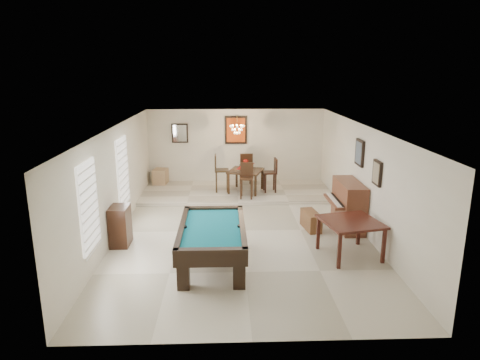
{
  "coord_description": "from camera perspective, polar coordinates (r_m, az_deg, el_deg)",
  "views": [
    {
      "loc": [
        -0.38,
        -10.0,
        3.92
      ],
      "look_at": [
        0.0,
        0.6,
        1.15
      ],
      "focal_mm": 32.0,
      "sensor_mm": 36.0,
      "label": 1
    }
  ],
  "objects": [
    {
      "name": "dining_step",
      "position": [
        13.8,
        -0.4,
        -1.6
      ],
      "size": [
        6.0,
        2.5,
        0.12
      ],
      "primitive_type": "cube",
      "color": "beige",
      "rests_on": "ground_plane"
    },
    {
      "name": "right_picture_lower",
      "position": [
        9.85,
        17.83,
        0.9
      ],
      "size": [
        0.06,
        0.45,
        0.55
      ],
      "primitive_type": "cube",
      "color": "gray",
      "rests_on": "wall_right"
    },
    {
      "name": "chandelier",
      "position": [
        13.32,
        -0.41,
        7.22
      ],
      "size": [
        0.44,
        0.44,
        0.6
      ],
      "primitive_type": null,
      "color": "#FFE5B2",
      "rests_on": "ceiling"
    },
    {
      "name": "window_left_rear",
      "position": [
        11.2,
        -15.38,
        1.1
      ],
      "size": [
        0.06,
        1.0,
        1.7
      ],
      "primitive_type": "cube",
      "color": "white",
      "rests_on": "wall_left"
    },
    {
      "name": "right_picture_upper",
      "position": [
        11.01,
        15.67,
        3.52
      ],
      "size": [
        0.06,
        0.55,
        0.65
      ],
      "primitive_type": "cube",
      "color": "slate",
      "rests_on": "wall_right"
    },
    {
      "name": "dining_chair_east",
      "position": [
        13.53,
        4.0,
        0.66
      ],
      "size": [
        0.42,
        0.42,
        1.08
      ],
      "primitive_type": null,
      "rotation": [
        0.0,
        0.0,
        -1.51
      ],
      "color": "black",
      "rests_on": "dining_step"
    },
    {
      "name": "back_mirror",
      "position": [
        14.69,
        -8.02,
        6.2
      ],
      "size": [
        0.55,
        0.06,
        0.65
      ],
      "primitive_type": "cube",
      "color": "white",
      "rests_on": "wall_back"
    },
    {
      "name": "square_table",
      "position": [
        9.53,
        14.43,
        -7.53
      ],
      "size": [
        1.37,
        1.37,
        0.8
      ],
      "primitive_type": null,
      "rotation": [
        0.0,
        0.0,
        0.22
      ],
      "color": "black",
      "rests_on": "ground_plane"
    },
    {
      "name": "wall_back",
      "position": [
        14.74,
        -0.55,
        4.4
      ],
      "size": [
        6.0,
        0.04,
        2.6
      ],
      "primitive_type": "cube",
      "color": "silver",
      "rests_on": "ground_plane"
    },
    {
      "name": "apothecary_chest",
      "position": [
        10.14,
        -15.68,
        -5.9
      ],
      "size": [
        0.41,
        0.61,
        0.91
      ],
      "primitive_type": "cube",
      "color": "black",
      "rests_on": "ground_plane"
    },
    {
      "name": "wall_right",
      "position": [
        10.88,
        16.12,
        0.11
      ],
      "size": [
        0.04,
        9.0,
        2.6
      ],
      "primitive_type": "cube",
      "color": "silver",
      "rests_on": "ground_plane"
    },
    {
      "name": "back_painting",
      "position": [
        14.6,
        -0.55,
        6.69
      ],
      "size": [
        0.75,
        0.06,
        0.95
      ],
      "primitive_type": "cube",
      "color": "#D84C14",
      "rests_on": "wall_back"
    },
    {
      "name": "dining_table",
      "position": [
        13.55,
        0.76,
        0.15
      ],
      "size": [
        1.25,
        1.25,
        0.82
      ],
      "primitive_type": null,
      "rotation": [
        0.0,
        0.0,
        -0.32
      ],
      "color": "black",
      "rests_on": "dining_step"
    },
    {
      "name": "dining_chair_west",
      "position": [
        13.54,
        -2.44,
        0.92
      ],
      "size": [
        0.45,
        0.45,
        1.19
      ],
      "primitive_type": null,
      "rotation": [
        0.0,
        0.0,
        1.59
      ],
      "color": "black",
      "rests_on": "dining_step"
    },
    {
      "name": "flower_vase",
      "position": [
        13.43,
        0.77,
        2.31
      ],
      "size": [
        0.16,
        0.16,
        0.23
      ],
      "primitive_type": null,
      "rotation": [
        0.0,
        0.0,
        -0.22
      ],
      "color": "#A8180E",
      "rests_on": "dining_table"
    },
    {
      "name": "pool_table",
      "position": [
        8.85,
        -3.68,
        -8.78
      ],
      "size": [
        1.33,
        2.45,
        0.82
      ],
      "primitive_type": null,
      "rotation": [
        0.0,
        0.0,
        0.0
      ],
      "color": "black",
      "rests_on": "ground_plane"
    },
    {
      "name": "wall_front",
      "position": [
        6.1,
        1.76,
        -10.79
      ],
      "size": [
        6.0,
        0.04,
        2.6
      ],
      "primitive_type": "cube",
      "color": "silver",
      "rests_on": "ground_plane"
    },
    {
      "name": "ground_plane",
      "position": [
        10.75,
        0.12,
        -6.81
      ],
      "size": [
        6.0,
        9.0,
        0.02
      ],
      "primitive_type": "cube",
      "color": "beige"
    },
    {
      "name": "dining_chair_north",
      "position": [
        14.24,
        0.78,
        1.48
      ],
      "size": [
        0.44,
        0.44,
        1.12
      ],
      "primitive_type": null,
      "rotation": [
        0.0,
        0.0,
        3.2
      ],
      "color": "black",
      "rests_on": "dining_step"
    },
    {
      "name": "ceiling",
      "position": [
        10.09,
        0.12,
        7.12
      ],
      "size": [
        6.0,
        9.0,
        0.04
      ],
      "primitive_type": "cube",
      "color": "white",
      "rests_on": "wall_back"
    },
    {
      "name": "corner_bench",
      "position": [
        14.77,
        -10.56,
        0.48
      ],
      "size": [
        0.5,
        0.6,
        0.5
      ],
      "primitive_type": "cube",
      "rotation": [
        0.0,
        0.0,
        -0.11
      ],
      "color": "tan",
      "rests_on": "dining_step"
    },
    {
      "name": "window_left_front",
      "position": [
        8.59,
        -19.52,
        -3.28
      ],
      "size": [
        0.06,
        1.0,
        1.7
      ],
      "primitive_type": "cube",
      "color": "white",
      "rests_on": "wall_left"
    },
    {
      "name": "upright_piano",
      "position": [
        11.05,
        13.59,
        -3.27
      ],
      "size": [
        0.81,
        1.44,
        1.2
      ],
      "primitive_type": null,
      "color": "brown",
      "rests_on": "ground_plane"
    },
    {
      "name": "dining_chair_south",
      "position": [
        12.83,
        0.87,
        -0.13
      ],
      "size": [
        0.43,
        0.43,
        1.06
      ],
      "primitive_type": null,
      "rotation": [
        0.0,
        0.0,
        -0.11
      ],
      "color": "black",
      "rests_on": "dining_step"
    },
    {
      "name": "wall_left",
      "position": [
        10.66,
        -16.21,
        -0.18
      ],
      "size": [
        0.04,
        9.0,
        2.6
      ],
      "primitive_type": "cube",
      "color": "silver",
      "rests_on": "ground_plane"
    },
    {
      "name": "piano_bench",
      "position": [
        10.93,
        9.43,
        -5.34
      ],
      "size": [
        0.43,
        0.84,
        0.45
      ],
      "primitive_type": "cube",
      "rotation": [
        0.0,
        0.0,
        0.15
      ],
      "color": "brown",
      "rests_on": "ground_plane"
    }
  ]
}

